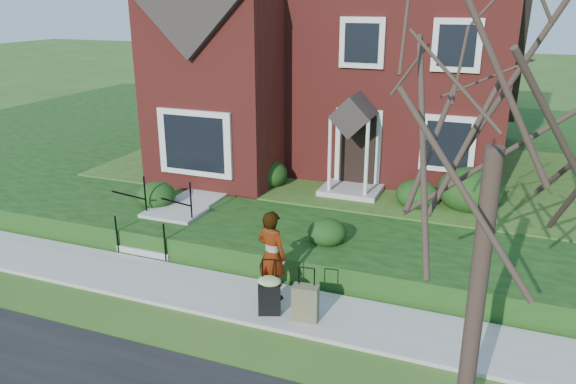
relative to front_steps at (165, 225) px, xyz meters
The scene contains 11 objects.
ground 3.14m from the front_steps, 36.42° to the right, with size 120.00×120.00×0.00m, color #2D5119.
sidewalk 3.14m from the front_steps, 36.42° to the right, with size 60.00×1.60×0.08m, color #9E9B93.
terrace 11.15m from the front_steps, 54.33° to the left, with size 44.00×20.00×0.60m, color black.
walkway 3.16m from the front_steps, 90.00° to the left, with size 1.20×6.00×0.06m, color #9E9B93.
main_house 9.41m from the front_steps, 73.56° to the left, with size 10.40×10.20×9.40m.
front_steps is the anchor object (origin of this frame).
foundation_shrubs 4.59m from the front_steps, 43.18° to the left, with size 10.05×4.71×1.16m.
woman 3.91m from the front_steps, 24.63° to the right, with size 0.66×0.44×1.82m, color #999999.
suitcase_black 4.32m from the front_steps, 30.72° to the right, with size 0.56×0.51×1.10m.
suitcase_olive 4.91m from the front_steps, 26.10° to the right, with size 0.51×0.32×1.03m.
tree_verge 9.33m from the front_steps, 29.33° to the right, with size 4.49×4.49×6.42m.
Camera 1 is at (4.90, -8.84, 5.68)m, focal length 35.00 mm.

